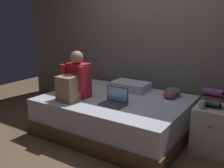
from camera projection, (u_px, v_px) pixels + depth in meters
The scene contains 10 objects.
ground_plane at pixel (116, 143), 3.31m from camera, with size 8.00×8.00×0.00m, color brown.
wall_back at pixel (157, 34), 3.95m from camera, with size 5.60×0.10×2.70m, color slate.
bed at pixel (115, 115), 3.60m from camera, with size 2.00×1.50×0.51m.
nightstand at pixel (213, 130), 3.02m from camera, with size 0.44×0.46×0.58m.
person_sitting at pixel (75, 81), 3.44m from camera, with size 0.39×0.44×0.66m.
laptop at pixel (115, 100), 3.24m from camera, with size 0.32×0.23×0.22m.
pillow at pixel (130, 86), 3.89m from camera, with size 0.56×0.36×0.13m, color silver.
book_stack at pixel (213, 98), 2.94m from camera, with size 0.24×0.16×0.21m.
mug at pixel (202, 105), 2.91m from camera, with size 0.08×0.08×0.09m, color #BCB2A3.
clothes_pile at pixel (172, 93), 3.55m from camera, with size 0.23×0.32×0.13m.
Camera 1 is at (1.61, -2.56, 1.58)m, focal length 40.39 mm.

